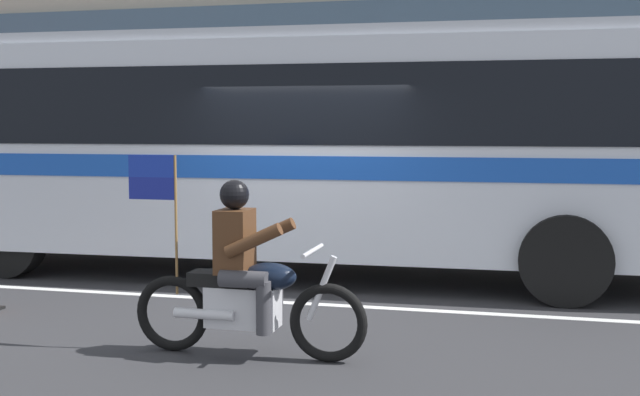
% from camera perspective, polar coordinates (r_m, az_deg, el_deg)
% --- Properties ---
extents(ground_plane, '(60.00, 60.00, 0.00)m').
position_cam_1_polar(ground_plane, '(9.97, -1.05, -6.66)').
color(ground_plane, '#2B2B2D').
extents(sidewalk_curb, '(28.00, 3.80, 0.15)m').
position_cam_1_polar(sidewalk_curb, '(14.87, 4.09, -2.43)').
color(sidewalk_curb, '#B7B2A8').
rests_on(sidewalk_curb, ground_plane).
extents(lane_center_stripe, '(26.60, 0.14, 0.01)m').
position_cam_1_polar(lane_center_stripe, '(9.40, -2.01, -7.36)').
color(lane_center_stripe, silver).
rests_on(lane_center_stripe, ground_plane).
extents(transit_bus, '(12.32, 2.90, 3.22)m').
position_cam_1_polar(transit_bus, '(10.99, -1.15, 4.35)').
color(transit_bus, silver).
rests_on(transit_bus, ground_plane).
extents(motorcycle_with_rider, '(2.20, 0.64, 1.78)m').
position_cam_1_polar(motorcycle_with_rider, '(7.20, -5.26, -5.88)').
color(motorcycle_with_rider, black).
rests_on(motorcycle_with_rider, ground_plane).
extents(fire_hydrant, '(0.22, 0.30, 0.75)m').
position_cam_1_polar(fire_hydrant, '(14.18, -2.73, -0.99)').
color(fire_hydrant, red).
rests_on(fire_hydrant, sidewalk_curb).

